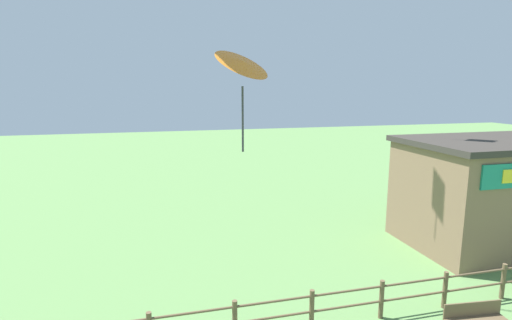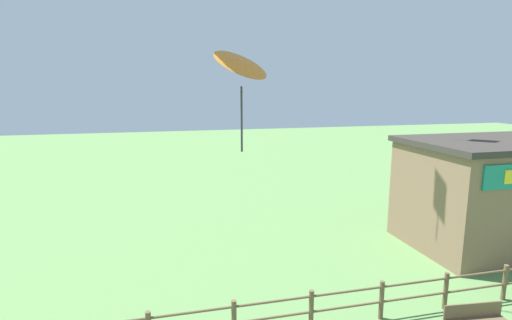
# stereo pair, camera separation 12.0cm
# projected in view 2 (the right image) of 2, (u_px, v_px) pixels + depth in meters

# --- Properties ---
(wooden_fence) EXTENTS (20.08, 0.14, 1.20)m
(wooden_fence) POSITION_uv_depth(u_px,v_px,m) (274.00, 313.00, 10.97)
(wooden_fence) COLOR brown
(wooden_fence) RESTS_ON ground_plane
(seaside_building) EXTENTS (7.13, 5.06, 4.61)m
(seaside_building) POSITION_uv_depth(u_px,v_px,m) (492.00, 193.00, 17.07)
(seaside_building) COLOR #84664C
(seaside_building) RESTS_ON ground_plane
(park_bench_by_building) EXTENTS (1.77, 0.57, 0.90)m
(park_bench_by_building) POSITION_uv_depth(u_px,v_px,m) (475.00, 319.00, 10.99)
(park_bench_by_building) COLOR brown
(park_bench_by_building) RESTS_ON ground_plane
(kite_orange_delta) EXTENTS (1.77, 1.73, 2.47)m
(kite_orange_delta) POSITION_uv_depth(u_px,v_px,m) (241.00, 64.00, 9.19)
(kite_orange_delta) COLOR orange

